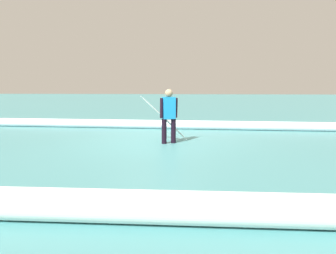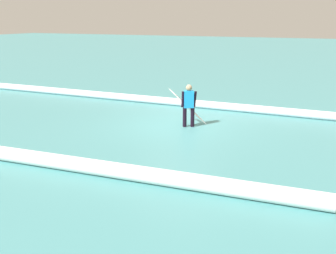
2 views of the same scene
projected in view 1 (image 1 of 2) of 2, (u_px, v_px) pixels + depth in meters
The scene contains 4 objects.
ground_plane at pixel (153, 143), 8.90m from camera, with size 137.15×137.15×0.00m, color teal.
surfer at pixel (169, 113), 8.72m from camera, with size 0.47×0.39×1.51m.
surfboard at pixel (164, 119), 9.05m from camera, with size 1.44×0.74×1.37m.
wave_crest_foreground at pixel (133, 124), 12.09m from camera, with size 0.33×0.33×24.72m, color white.
Camera 1 is at (-1.46, 8.66, 1.55)m, focal length 33.57 mm.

